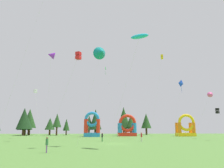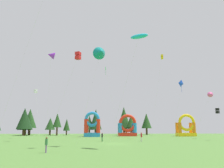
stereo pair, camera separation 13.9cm
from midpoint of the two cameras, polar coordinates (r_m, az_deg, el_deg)
name	(u,v)px [view 2 (the right image)]	position (r m, az deg, el deg)	size (l,w,h in m)	color
ground_plane	(115,144)	(40.06, 0.88, -14.53)	(120.00, 120.00, 0.00)	#548438
kite_black_box	(217,111)	(55.06, 24.61, -6.03)	(1.91, 1.99, 6.78)	black
kite_pink_delta	(210,94)	(64.12, 23.12, -2.31)	(5.33, 2.60, 11.74)	#EA599E
kite_cyan_parafoil	(139,36)	(35.08, 6.80, 11.57)	(5.82, 7.19, 16.66)	#19B7CC
kite_red_box	(78,56)	(34.58, -8.27, 6.87)	(5.01, 2.67, 13.64)	red
kite_yellow_box	(162,57)	(61.61, 12.27, 6.49)	(3.84, 1.24, 21.23)	yellow
kite_blue_diamond	(182,84)	(56.29, 16.82, 0.01)	(3.21, 1.23, 13.32)	blue
kite_green_diamond	(105,69)	(64.87, -1.58, 3.62)	(4.31, 3.38, 19.37)	green
kite_teal_delta	(101,52)	(37.12, -2.71, 7.80)	(4.66, 2.58, 15.59)	#0C7F7A
kite_purple_delta	(51,55)	(50.69, -14.69, 6.88)	(2.03, 4.37, 18.56)	purple
kite_white_box	(36,91)	(63.28, -18.25, -1.68)	(3.32, 4.01, 12.38)	white
person_far_side	(141,136)	(46.15, 7.34, -12.60)	(0.35, 0.35, 1.78)	silver
person_midfield	(46,143)	(27.27, -15.73, -13.89)	(0.32, 0.32, 1.70)	#724C8C
person_near_camera	(102,136)	(46.28, -2.36, -12.73)	(0.40, 0.40, 1.71)	#33723F
inflatable_blue_arch	(127,128)	(73.58, 3.85, -10.82)	(5.64, 4.07, 6.69)	red
inflatable_red_slide	(92,127)	(69.07, -4.83, -10.52)	(4.62, 3.86, 7.23)	#268CD8
inflatable_orange_dome	(186,128)	(75.76, 17.83, -10.31)	(5.39, 3.66, 6.71)	yellow
tree_row_1	(25,120)	(85.99, -20.51, -8.39)	(5.23, 5.23, 8.29)	#4C331E
tree_row_2	(25,119)	(84.45, -20.70, -7.96)	(5.01, 5.01, 9.19)	#4C331E
tree_row_3	(30,118)	(89.36, -19.51, -8.01)	(4.82, 4.82, 9.27)	#4C331E
tree_row_4	(50,124)	(86.30, -14.92, -9.48)	(3.48, 3.48, 5.99)	#4C331E
tree_row_5	(57,121)	(81.58, -13.27, -8.75)	(2.96, 2.96, 7.35)	#4C331E
tree_row_6	(67,125)	(84.84, -11.06, -9.84)	(2.36, 2.36, 5.65)	#4C331E
tree_row_7	(89,123)	(84.08, -5.54, -9.47)	(3.26, 3.26, 6.83)	#4C331E
tree_row_8	(96,119)	(83.74, -3.97, -8.69)	(4.29, 4.29, 9.08)	#4C331E
tree_row_9	(124,117)	(83.97, 2.99, -8.23)	(4.36, 4.36, 9.92)	#4C331E
tree_row_10	(126,121)	(84.87, 3.55, -9.08)	(3.11, 3.11, 7.74)	#4C331E
tree_row_11	(131,121)	(81.70, 4.75, -9.14)	(3.26, 3.26, 6.97)	#4C331E
tree_row_12	(146,121)	(87.18, 8.53, -8.99)	(3.72, 3.72, 7.72)	#4C331E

